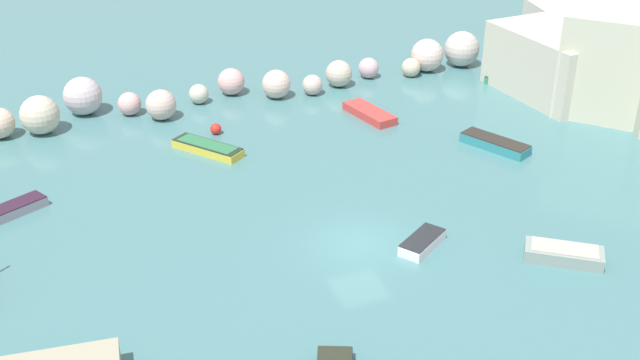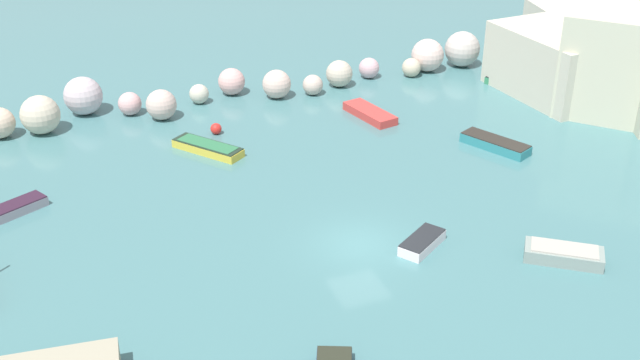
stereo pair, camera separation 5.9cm
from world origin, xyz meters
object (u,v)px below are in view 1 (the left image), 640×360
Objects in this scene: moored_boat_1 at (15,208)px; moored_boat_9 at (495,144)px; channel_buoy at (216,129)px; moored_boat_4 at (370,113)px; moored_boat_8 at (512,82)px; moored_boat_3 at (422,242)px; moored_boat_5 at (208,148)px; moored_boat_7 at (564,254)px.

moored_boat_9 is (26.50, -2.46, 0.04)m from moored_boat_1.
channel_buoy is 9.89m from moored_boat_4.
moored_boat_8 is (33.41, 5.95, 0.01)m from moored_boat_1.
moored_boat_1 is 20.22m from moored_boat_3.
moored_boat_8 is (16.10, 16.40, -0.01)m from moored_boat_3.
moored_boat_1 is at bearing 68.69° from moored_boat_8.
moored_boat_5 reaches higher than moored_boat_1.
moored_boat_4 is 0.99× the size of moored_boat_5.
moored_boat_5 is at bearing 45.09° from moored_boat_9.
moored_boat_8 reaches higher than moored_boat_1.
moored_boat_3 reaches higher than moored_boat_4.
moored_boat_4 is at bearing -119.69° from moored_boat_5.
moored_boat_8 is (22.66, 2.59, -0.01)m from moored_boat_5.
moored_boat_7 reaches higher than moored_boat_3.
channel_buoy is at bearing 59.31° from moored_boat_8.
moored_boat_9 is (14.63, -8.14, -0.04)m from channel_buoy.
moored_boat_7 is at bearing 178.84° from moored_boat_5.
moored_boat_3 is at bearing -57.96° from moored_boat_1.
moored_boat_1 is 0.75× the size of moored_boat_5.
moored_boat_4 is 11.02m from moored_boat_5.
moored_boat_7 is (5.38, -3.34, 0.06)m from moored_boat_3.
moored_boat_9 is at bearing -146.32° from moored_boat_5.
moored_boat_1 reaches higher than moored_boat_4.
channel_buoy is at bearing -61.87° from moored_boat_5.
moored_boat_7 reaches higher than moored_boat_1.
channel_buoy is 0.19× the size of moored_boat_7.
moored_boat_8 is (21.54, 0.27, -0.07)m from channel_buoy.
moored_boat_9 reaches higher than moored_boat_1.
channel_buoy is 0.16× the size of moored_boat_4.
moored_boat_4 is 1.00× the size of moored_boat_9.
moored_boat_9 is at bearing 22.88° from moored_boat_4.
moored_boat_9 is (15.75, -5.82, 0.02)m from moored_boat_5.
moored_boat_4 is 18.39m from moored_boat_7.
moored_boat_8 is at bearing 0.71° from channel_buoy.
moored_boat_1 is 1.16× the size of moored_boat_3.
moored_boat_7 is (1.00, -18.36, 0.07)m from moored_boat_4.
moored_boat_7 is at bearing 136.82° from moored_boat_9.
moored_boat_3 is 0.65× the size of moored_boat_9.
moored_boat_8 is at bearing 85.27° from moored_boat_4.
moored_boat_4 is (4.39, 15.03, -0.02)m from moored_boat_3.
moored_boat_9 reaches higher than moored_boat_8.
moored_boat_3 is at bearing 106.38° from moored_boat_9.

